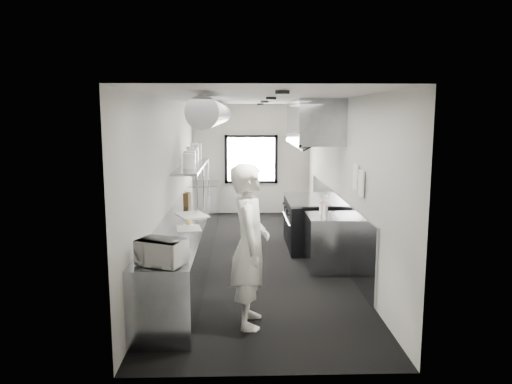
{
  "coord_description": "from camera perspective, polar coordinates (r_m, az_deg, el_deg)",
  "views": [
    {
      "loc": [
        -0.25,
        -8.39,
        2.52
      ],
      "look_at": [
        -0.0,
        -0.2,
        1.22
      ],
      "focal_mm": 34.0,
      "sensor_mm": 36.0,
      "label": 1
    }
  ],
  "objects": [
    {
      "name": "cutting_board",
      "position": [
        7.98,
        -7.52,
        -2.69
      ],
      "size": [
        0.61,
        0.69,
        0.02
      ],
      "primitive_type": "cube",
      "rotation": [
        0.0,
        0.0,
        0.42
      ],
      "color": "silver",
      "rests_on": "prep_counter"
    },
    {
      "name": "notice_sheet_a",
      "position": [
        7.45,
        11.64,
        1.75
      ],
      "size": [
        0.02,
        0.28,
        0.38
      ],
      "primitive_type": "cube",
      "color": "white",
      "rests_on": "wall_right"
    },
    {
      "name": "small_plate",
      "position": [
        7.25,
        -7.92,
        -3.9
      ],
      "size": [
        0.25,
        0.25,
        0.02
      ],
      "primitive_type": "cylinder",
      "rotation": [
        0.0,
        0.0,
        -0.38
      ],
      "color": "white",
      "rests_on": "prep_counter"
    },
    {
      "name": "wall_left",
      "position": [
        8.56,
        -10.11,
        1.37
      ],
      "size": [
        0.02,
        8.0,
        2.8
      ],
      "primitive_type": "cube",
      "color": "#B6B4AD",
      "rests_on": "floor"
    },
    {
      "name": "squeeze_bottle_a",
      "position": [
        7.66,
        8.22,
        -2.61
      ],
      "size": [
        0.06,
        0.06,
        0.17
      ],
      "primitive_type": "cylinder",
      "rotation": [
        0.0,
        0.0,
        -0.05
      ],
      "color": "silver",
      "rests_on": "bottle_station"
    },
    {
      "name": "ceiling",
      "position": [
        8.4,
        -0.02,
        10.94
      ],
      "size": [
        3.0,
        8.0,
        0.01
      ],
      "primitive_type": "cube",
      "color": "beige",
      "rests_on": "wall_back"
    },
    {
      "name": "service_window",
      "position": [
        12.41,
        -0.58,
        3.86
      ],
      "size": [
        1.36,
        0.05,
        1.25
      ],
      "color": "white",
      "rests_on": "wall_back"
    },
    {
      "name": "line_cook",
      "position": [
        5.81,
        -0.73,
        -6.33
      ],
      "size": [
        0.49,
        0.73,
        1.97
      ],
      "primitive_type": "imported",
      "rotation": [
        0.0,
        0.0,
        1.55
      ],
      "color": "silver",
      "rests_on": "floor"
    },
    {
      "name": "plate_stack_b",
      "position": [
        9.17,
        -7.81,
        3.92
      ],
      "size": [
        0.24,
        0.24,
        0.29
      ],
      "primitive_type": "cylinder",
      "rotation": [
        0.0,
        0.0,
        0.05
      ],
      "color": "white",
      "rests_on": "pass_shelf"
    },
    {
      "name": "microwave",
      "position": [
        5.44,
        -11.08,
        -6.95
      ],
      "size": [
        0.57,
        0.51,
        0.28
      ],
      "primitive_type": "imported",
      "rotation": [
        0.0,
        0.0,
        -0.4
      ],
      "color": "white",
      "rests_on": "prep_counter"
    },
    {
      "name": "wall_front",
      "position": [
        4.54,
        1.52,
        -5.28
      ],
      "size": [
        3.0,
        0.02,
        2.8
      ],
      "primitive_type": "cube",
      "color": "#B6B4AD",
      "rests_on": "floor"
    },
    {
      "name": "pastry",
      "position": [
        7.24,
        -7.93,
        -3.49
      ],
      "size": [
        0.09,
        0.09,
        0.09
      ],
      "primitive_type": "sphere",
      "color": "#DAC672",
      "rests_on": "small_plate"
    },
    {
      "name": "deli_tub_b",
      "position": [
        6.07,
        -11.63,
        -6.21
      ],
      "size": [
        0.15,
        0.15,
        0.09
      ],
      "primitive_type": "cylinder",
      "rotation": [
        0.0,
        0.0,
        0.27
      ],
      "color": "#A1ADA0",
      "rests_on": "prep_counter"
    },
    {
      "name": "wall_right",
      "position": [
        8.65,
        9.97,
        1.45
      ],
      "size": [
        0.02,
        8.0,
        2.8
      ],
      "primitive_type": "cube",
      "color": "#B6B4AD",
      "rests_on": "floor"
    },
    {
      "name": "range",
      "position": [
        9.41,
        6.19,
        -3.61
      ],
      "size": [
        0.88,
        1.6,
        0.94
      ],
      "color": "black",
      "rests_on": "floor"
    },
    {
      "name": "notice_sheet_b",
      "position": [
        7.12,
        12.27,
        0.99
      ],
      "size": [
        0.02,
        0.28,
        0.38
      ],
      "primitive_type": "cube",
      "color": "white",
      "rests_on": "wall_right"
    },
    {
      "name": "far_work_table",
      "position": [
        11.81,
        -6.08,
        -1.11
      ],
      "size": [
        0.7,
        1.2,
        0.9
      ],
      "primitive_type": "cube",
      "color": "gray",
      "rests_on": "floor"
    },
    {
      "name": "plate_stack_c",
      "position": [
        9.77,
        -7.48,
        4.35
      ],
      "size": [
        0.29,
        0.29,
        0.33
      ],
      "primitive_type": "cylinder",
      "rotation": [
        0.0,
        0.0,
        0.32
      ],
      "color": "white",
      "rests_on": "pass_shelf"
    },
    {
      "name": "hvac_duct",
      "position": [
        8.8,
        -4.72,
        9.2
      ],
      "size": [
        0.4,
        6.4,
        0.4
      ],
      "primitive_type": "cylinder",
      "rotation": [
        1.57,
        0.0,
        0.0
      ],
      "color": "#919499",
      "rests_on": "ceiling"
    },
    {
      "name": "bottle_station",
      "position": [
        8.09,
        8.35,
        -5.9
      ],
      "size": [
        0.65,
        0.8,
        0.9
      ],
      "primitive_type": "cube",
      "color": "gray",
      "rests_on": "floor"
    },
    {
      "name": "deli_tub_a",
      "position": [
        6.28,
        -11.06,
        -5.64
      ],
      "size": [
        0.17,
        0.17,
        0.1
      ],
      "primitive_type": "cylinder",
      "rotation": [
        0.0,
        0.0,
        0.26
      ],
      "color": "#A1ADA0",
      "rests_on": "prep_counter"
    },
    {
      "name": "plate_stack_d",
      "position": [
        10.31,
        -7.08,
        4.7
      ],
      "size": [
        0.31,
        0.31,
        0.37
      ],
      "primitive_type": "cylinder",
      "rotation": [
        0.0,
        0.0,
        0.35
      ],
      "color": "white",
      "rests_on": "pass_shelf"
    },
    {
      "name": "pass_shelf",
      "position": [
        9.49,
        -7.42,
        3.0
      ],
      "size": [
        0.45,
        3.0,
        0.68
      ],
      "color": "gray",
      "rests_on": "prep_counter"
    },
    {
      "name": "exhaust_hood",
      "position": [
        9.19,
        6.76,
        8.16
      ],
      "size": [
        0.81,
        2.2,
        0.88
      ],
      "color": "gray",
      "rests_on": "ceiling"
    },
    {
      "name": "wall_back",
      "position": [
        12.44,
        -0.58,
        3.88
      ],
      "size": [
        3.0,
        0.02,
        2.8
      ],
      "primitive_type": "cube",
      "color": "#B6B4AD",
      "rests_on": "floor"
    },
    {
      "name": "squeeze_bottle_d",
      "position": [
        8.08,
        7.66,
        -1.98
      ],
      "size": [
        0.07,
        0.07,
        0.18
      ],
      "primitive_type": "cylinder",
      "rotation": [
        0.0,
        0.0,
        -0.16
      ],
      "color": "silver",
      "rests_on": "bottle_station"
    },
    {
      "name": "wall_cladding",
      "position": [
        9.08,
        9.32,
        -3.62
      ],
      "size": [
        0.03,
        5.5,
        1.1
      ],
      "primitive_type": "cube",
      "color": "gray",
      "rests_on": "wall_right"
    },
    {
      "name": "knife_block",
      "position": [
        8.86,
        -8.11,
        -0.84
      ],
      "size": [
        0.12,
        0.22,
        0.23
      ],
      "primitive_type": "cube",
      "rotation": [
        0.0,
        0.0,
        -0.13
      ],
      "color": "#4C371B",
      "rests_on": "prep_counter"
    },
    {
      "name": "floor",
      "position": [
        8.77,
        -0.02,
        -7.67
      ],
      "size": [
        3.0,
        8.0,
        0.01
      ],
      "primitive_type": "cube",
      "color": "black",
      "rests_on": "ground"
    },
    {
      "name": "plate_stack_a",
      "position": [
        8.85,
        -7.88,
        3.66
      ],
      "size": [
        0.26,
        0.26,
        0.27
      ],
      "primitive_type": "cylinder",
      "rotation": [
        0.0,
        0.0,
        0.13
      ],
      "color": "white",
      "rests_on": "pass_shelf"
    },
    {
      "name": "squeeze_bottle_c",
      "position": [
        7.98,
        8.2,
        -2.07
      ],
      "size": [
        0.08,
        0.08,
        0.19
      ],
      "primitive_type": "cylinder",
      "rotation": [
        0.0,
        0.0,
        0.42
      ],
      "color": "silver",
      "rests_on": "bottle_station"
    },
    {
      "name": "prep_counter",
      "position": [
        8.21,
        -8.0,
        -5.67
      ],
      "size": [
        0.7,
        6.0,
        0.9
      ],
      "primitive_type": "cube",
      "color": "gray",
      "rests_on": "floor"
    },
    {
      "name": "squeeze_bottle_b",
      "position": [
        7.79,
        8.11,
        -2.33
      ],
      "size": [
        0.07,
        0.07,
        0.2
      ],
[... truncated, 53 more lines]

